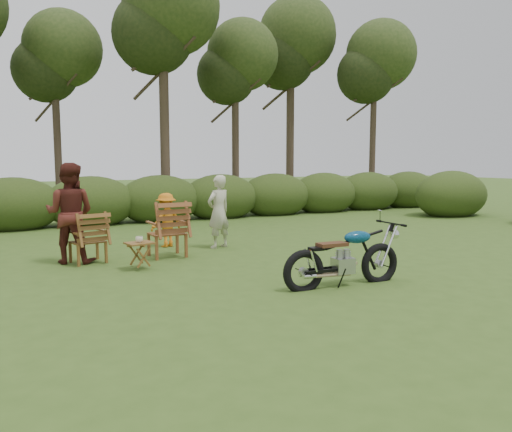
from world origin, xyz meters
name	(u,v)px	position (x,y,z in m)	size (l,w,h in m)	color
ground	(340,289)	(0.00, 0.00, 0.00)	(80.00, 80.00, 0.00)	#354F1A
tree_line	(166,96)	(0.50, 9.74, 3.81)	(22.52, 11.62, 8.14)	#392A1F
motorcycle	(343,285)	(0.16, 0.15, 0.00)	(1.85, 0.71, 1.06)	#0C669C
lawn_chair_right	(168,257)	(-1.49, 3.46, 0.00)	(0.73, 0.73, 1.06)	brown
lawn_chair_left	(89,263)	(-2.93, 3.56, 0.00)	(0.63, 0.63, 0.92)	brown
side_table	(140,256)	(-2.23, 2.59, 0.23)	(0.45, 0.38, 0.46)	brown
cup	(139,239)	(-2.24, 2.59, 0.51)	(0.12, 0.12, 0.10)	beige
adult_a	(219,248)	(-0.23, 3.90, 0.00)	(0.56, 0.37, 1.53)	#B8B598
adult_b	(72,263)	(-3.19, 3.71, 0.00)	(0.87, 0.68, 1.79)	#4C1C15
child	(167,247)	(-1.17, 4.53, 0.00)	(0.74, 0.43, 1.15)	#C96A12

